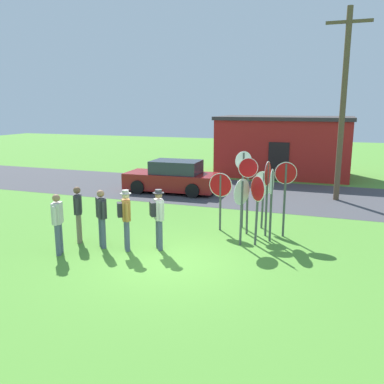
# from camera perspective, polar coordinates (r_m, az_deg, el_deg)

# --- Properties ---
(ground_plane) EXTENTS (80.00, 80.00, 0.00)m
(ground_plane) POSITION_cam_1_polar(r_m,az_deg,el_deg) (10.88, -3.12, -9.66)
(ground_plane) COLOR #518E33
(street_asphalt) EXTENTS (60.00, 6.40, 0.01)m
(street_asphalt) POSITION_cam_1_polar(r_m,az_deg,el_deg) (19.24, 7.41, -0.13)
(street_asphalt) COLOR #424247
(street_asphalt) RESTS_ON ground
(building_background) EXTENTS (7.54, 4.22, 3.42)m
(building_background) POSITION_cam_1_polar(r_m,az_deg,el_deg) (24.43, 12.76, 6.31)
(building_background) COLOR #B2231E
(building_background) RESTS_ON ground
(utility_pole) EXTENTS (1.80, 0.24, 7.91)m
(utility_pole) POSITION_cam_1_polar(r_m,az_deg,el_deg) (18.38, 20.44, 11.64)
(utility_pole) COLOR brown
(utility_pole) RESTS_ON ground
(parked_car_on_street) EXTENTS (4.37, 2.15, 1.51)m
(parked_car_on_street) POSITION_cam_1_polar(r_m,az_deg,el_deg) (19.20, -2.76, 2.02)
(parked_car_on_street) COLOR maroon
(parked_car_on_street) RESTS_ON ground
(stop_sign_far_back) EXTENTS (0.59, 0.28, 2.44)m
(stop_sign_far_back) POSITION_cam_1_polar(r_m,az_deg,el_deg) (12.82, 7.83, 1.13)
(stop_sign_far_back) COLOR #474C4C
(stop_sign_far_back) RESTS_ON ground
(stop_sign_rear_left) EXTENTS (0.45, 0.43, 2.57)m
(stop_sign_rear_left) POSITION_cam_1_polar(r_m,az_deg,el_deg) (13.47, 7.17, 1.99)
(stop_sign_rear_left) COLOR #474C4C
(stop_sign_rear_left) RESTS_ON ground
(stop_sign_nearest) EXTENTS (0.08, 0.77, 2.37)m
(stop_sign_nearest) POSITION_cam_1_polar(r_m,az_deg,el_deg) (12.69, 10.51, 0.94)
(stop_sign_nearest) COLOR #474C4C
(stop_sign_nearest) RESTS_ON ground
(stop_sign_leaning_right) EXTENTS (0.78, 0.10, 1.90)m
(stop_sign_leaning_right) POSITION_cam_1_polar(r_m,az_deg,el_deg) (13.17, 4.01, 0.05)
(stop_sign_leaning_right) COLOR #474C4C
(stop_sign_leaning_right) RESTS_ON ground
(stop_sign_rear_right) EXTENTS (0.65, 0.23, 2.35)m
(stop_sign_rear_right) POSITION_cam_1_polar(r_m,az_deg,el_deg) (12.75, 12.94, 0.72)
(stop_sign_rear_right) COLOR #474C4C
(stop_sign_rear_right) RESTS_ON ground
(stop_sign_low_front) EXTENTS (0.71, 0.40, 1.92)m
(stop_sign_low_front) POSITION_cam_1_polar(r_m,az_deg,el_deg) (13.57, 9.97, 0.32)
(stop_sign_low_front) COLOR #474C4C
(stop_sign_low_front) RESTS_ON ground
(stop_sign_center_cluster) EXTENTS (0.53, 0.58, 2.06)m
(stop_sign_center_cluster) POSITION_cam_1_polar(r_m,az_deg,el_deg) (11.83, 9.14, -0.89)
(stop_sign_center_cluster) COLOR #474C4C
(stop_sign_center_cluster) RESTS_ON ground
(stop_sign_leaning_left) EXTENTS (0.07, 0.75, 2.21)m
(stop_sign_leaning_left) POSITION_cam_1_polar(r_m,az_deg,el_deg) (12.21, 11.08, -0.06)
(stop_sign_leaning_left) COLOR #474C4C
(stop_sign_leaning_left) RESTS_ON ground
(stop_sign_tallest) EXTENTS (0.32, 0.71, 1.98)m
(stop_sign_tallest) POSITION_cam_1_polar(r_m,az_deg,el_deg) (11.77, 6.96, -1.19)
(stop_sign_tallest) COLOR #474C4C
(stop_sign_tallest) RESTS_ON ground
(person_near_signs) EXTENTS (0.47, 0.48, 1.74)m
(person_near_signs) POSITION_cam_1_polar(r_m,az_deg,el_deg) (11.47, -4.78, -3.22)
(person_near_signs) COLOR #4C5670
(person_near_signs) RESTS_ON ground
(person_in_blue) EXTENTS (0.46, 0.49, 1.74)m
(person_in_blue) POSITION_cam_1_polar(r_m,az_deg,el_deg) (11.52, -9.32, -3.28)
(person_in_blue) COLOR #4C5670
(person_in_blue) RESTS_ON ground
(person_in_dark_shirt) EXTENTS (0.45, 0.41, 1.69)m
(person_in_dark_shirt) POSITION_cam_1_polar(r_m,az_deg,el_deg) (11.89, -12.58, -3.21)
(person_in_dark_shirt) COLOR #4C5670
(person_in_dark_shirt) RESTS_ON ground
(person_on_left) EXTENTS (0.38, 0.50, 1.69)m
(person_on_left) POSITION_cam_1_polar(r_m,az_deg,el_deg) (12.53, -15.69, -2.60)
(person_on_left) COLOR #7A6B56
(person_on_left) RESTS_ON ground
(person_with_sunhat) EXTENTS (0.34, 0.54, 1.69)m
(person_with_sunhat) POSITION_cam_1_polar(r_m,az_deg,el_deg) (11.66, -18.33, -3.85)
(person_with_sunhat) COLOR #4C5670
(person_with_sunhat) RESTS_ON ground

